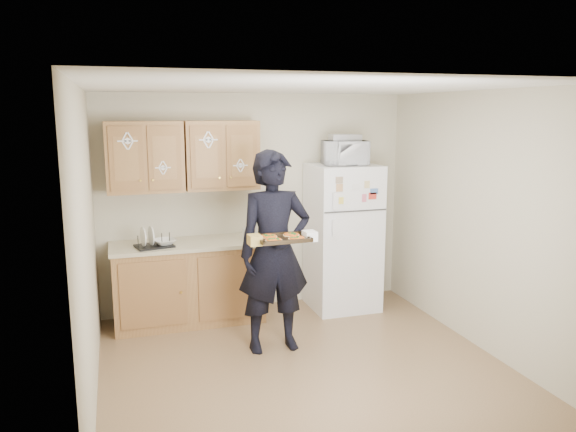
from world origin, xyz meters
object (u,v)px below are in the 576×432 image
(refrigerator, at_px, (343,237))
(baking_tray, at_px, (283,239))
(dish_rack, at_px, (154,240))
(person, at_px, (274,252))
(microwave, at_px, (345,153))

(refrigerator, distance_m, baking_tray, 1.67)
(refrigerator, distance_m, dish_rack, 2.16)
(baking_tray, xyz_separation_m, dish_rack, (-1.06, 1.17, -0.20))
(refrigerator, distance_m, person, 1.43)
(person, height_order, microwave, microwave)
(person, height_order, dish_rack, person)
(refrigerator, bearing_deg, dish_rack, -178.73)
(baking_tray, distance_m, dish_rack, 1.59)
(refrigerator, distance_m, microwave, 0.99)
(refrigerator, height_order, person, person)
(refrigerator, xyz_separation_m, dish_rack, (-2.16, -0.05, 0.12))
(microwave, bearing_deg, refrigerator, 84.08)
(refrigerator, relative_size, dish_rack, 4.57)
(refrigerator, relative_size, baking_tray, 3.68)
(baking_tray, bearing_deg, person, 87.15)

